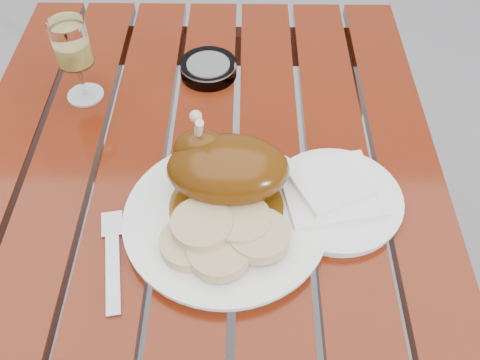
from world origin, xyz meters
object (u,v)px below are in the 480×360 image
wine_glass (76,61)px  table (207,325)px  dinner_plate (226,219)px  ashtray (208,69)px  side_plate (335,200)px

wine_glass → table: bearing=-51.0°
dinner_plate → ashtray: (-0.05, 0.36, 0.00)m
wine_glass → side_plate: 0.51m
dinner_plate → side_plate: (0.17, 0.04, -0.00)m
dinner_plate → wine_glass: wine_glass is taller
table → side_plate: bearing=7.2°
ashtray → wine_glass: bearing=-163.6°
wine_glass → ashtray: (0.23, 0.07, -0.07)m
table → side_plate: 0.44m
dinner_plate → side_plate: size_ratio=1.49×
side_plate → ashtray: bearing=123.9°
wine_glass → ashtray: wine_glass is taller
dinner_plate → wine_glass: (-0.27, 0.29, 0.07)m
dinner_plate → ashtray: ashtray is taller
dinner_plate → side_plate: bearing=13.2°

